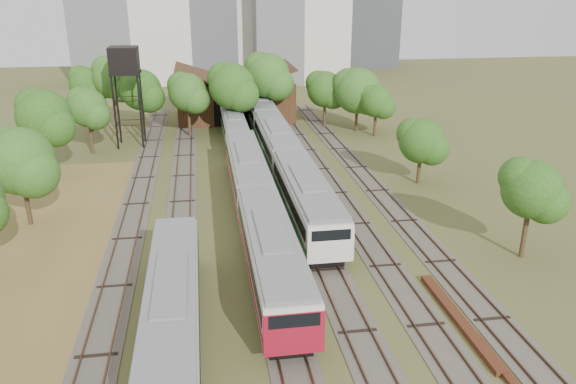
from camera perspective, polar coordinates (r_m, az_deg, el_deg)
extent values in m
plane|color=#475123|center=(29.42, 4.90, -17.82)|extent=(240.00, 240.00, 0.00)
cube|color=brown|center=(37.37, -26.98, -11.14)|extent=(14.00, 60.00, 0.04)
cube|color=#4C473D|center=(51.09, -15.16, -1.20)|extent=(2.60, 80.00, 0.06)
cube|color=#472D1E|center=(51.15, -15.97, -1.15)|extent=(0.08, 80.00, 0.14)
cube|color=#472D1E|center=(50.98, -14.37, -1.07)|extent=(0.08, 80.00, 0.14)
cube|color=#4C473D|center=(50.78, -10.68, -0.97)|extent=(2.60, 80.00, 0.06)
cube|color=#472D1E|center=(50.78, -11.50, -0.91)|extent=(0.08, 80.00, 0.14)
cube|color=#472D1E|center=(50.72, -9.88, -0.83)|extent=(0.08, 80.00, 0.14)
cube|color=#4C473D|center=(50.89, -3.93, -0.60)|extent=(2.60, 80.00, 0.06)
cube|color=#472D1E|center=(50.81, -4.73, -0.55)|extent=(0.08, 80.00, 0.14)
cube|color=#472D1E|center=(50.92, -3.12, -0.46)|extent=(0.08, 80.00, 0.14)
cube|color=#4C473D|center=(51.36, 0.52, -0.35)|extent=(2.60, 80.00, 0.06)
cube|color=#472D1E|center=(51.22, -0.27, -0.30)|extent=(0.08, 80.00, 0.14)
cube|color=#472D1E|center=(51.44, 1.31, -0.21)|extent=(0.08, 80.00, 0.14)
cube|color=#4C473D|center=(52.13, 4.86, -0.11)|extent=(2.60, 80.00, 0.06)
cube|color=#472D1E|center=(51.93, 4.10, -0.06)|extent=(0.08, 80.00, 0.14)
cube|color=#472D1E|center=(52.26, 5.63, 0.03)|extent=(0.08, 80.00, 0.14)
cube|color=#4C473D|center=(53.19, 9.05, 0.12)|extent=(2.60, 80.00, 0.06)
cube|color=#472D1E|center=(52.94, 8.32, 0.17)|extent=(0.08, 80.00, 0.14)
cube|color=#472D1E|center=(53.37, 9.79, 0.26)|extent=(0.08, 80.00, 0.14)
cube|color=black|center=(36.44, -1.62, -8.79)|extent=(2.30, 15.64, 0.83)
cube|color=silver|center=(35.63, -1.65, -6.37)|extent=(3.03, 17.00, 2.61)
cube|color=black|center=(35.49, -1.66, -5.92)|extent=(3.09, 15.64, 0.89)
cube|color=slate|center=(34.99, -1.68, -4.19)|extent=(2.78, 16.66, 0.38)
cube|color=maroon|center=(35.97, -1.64, -7.41)|extent=(3.09, 16.66, 0.47)
cube|color=maroon|center=(28.48, 0.62, -14.16)|extent=(3.07, 0.25, 2.35)
cube|color=black|center=(52.35, -4.11, 0.45)|extent=(2.30, 15.64, 0.83)
cube|color=silver|center=(51.79, -4.16, 2.25)|extent=(3.03, 17.00, 2.61)
cube|color=black|center=(51.69, -4.16, 2.58)|extent=(3.09, 15.64, 0.89)
cube|color=slate|center=(51.35, -4.20, 3.83)|extent=(2.78, 16.66, 0.38)
cube|color=maroon|center=(52.02, -4.13, 1.48)|extent=(3.09, 16.66, 0.47)
cube|color=black|center=(45.28, 1.87, -2.74)|extent=(2.34, 15.64, 0.85)
cube|color=silver|center=(44.63, 1.90, -0.66)|extent=(3.09, 17.00, 2.66)
cube|color=black|center=(44.51, 1.90, -0.27)|extent=(3.15, 15.64, 0.91)
cube|color=slate|center=(44.10, 1.92, 1.19)|extent=(2.84, 16.66, 0.38)
cube|color=#1C7129|center=(44.90, 1.89, -1.55)|extent=(3.15, 16.66, 0.48)
cube|color=silver|center=(37.09, 4.34, -5.45)|extent=(3.13, 0.25, 2.40)
cube|color=black|center=(61.56, -1.17, 3.56)|extent=(2.34, 15.64, 0.85)
cube|color=silver|center=(61.07, -1.18, 5.14)|extent=(3.09, 17.00, 2.66)
cube|color=black|center=(60.99, -1.18, 5.43)|extent=(3.15, 15.64, 0.91)
cube|color=slate|center=(60.69, -1.19, 6.53)|extent=(2.84, 16.66, 0.38)
cube|color=#1C7129|center=(61.27, -1.17, 4.47)|extent=(3.15, 16.66, 0.48)
cube|color=black|center=(78.36, -2.93, 7.19)|extent=(2.34, 15.64, 0.85)
cube|color=silver|center=(77.98, -2.96, 8.45)|extent=(3.09, 17.00, 2.66)
cube|color=black|center=(77.92, -2.96, 8.68)|extent=(3.15, 15.64, 0.91)
cube|color=slate|center=(77.68, -2.98, 9.55)|extent=(2.84, 16.66, 0.38)
cube|color=#1C7129|center=(78.14, -2.95, 7.91)|extent=(3.15, 16.66, 0.48)
cube|color=black|center=(70.01, -5.46, 5.48)|extent=(2.01, 14.72, 0.73)
cube|color=silver|center=(69.64, -5.50, 6.68)|extent=(2.65, 16.00, 2.28)
cube|color=black|center=(69.58, -5.51, 6.90)|extent=(2.71, 14.72, 0.78)
cube|color=slate|center=(69.35, -5.54, 7.73)|extent=(2.44, 15.68, 0.33)
cube|color=#1C7129|center=(69.79, -5.49, 6.17)|extent=(2.71, 15.68, 0.41)
cube|color=silver|center=(61.98, -5.01, 4.88)|extent=(2.69, 0.25, 2.05)
cube|color=black|center=(31.86, -11.45, -13.98)|extent=(2.13, 16.56, 0.78)
cube|color=gray|center=(31.00, -11.65, -11.54)|extent=(2.81, 18.00, 2.42)
cube|color=black|center=(30.85, -11.69, -11.08)|extent=(2.87, 16.56, 0.82)
cube|color=slate|center=(30.31, -11.84, -9.30)|extent=(2.59, 17.64, 0.35)
cylinder|color=black|center=(68.18, -17.18, 7.64)|extent=(0.21, 0.21, 8.51)
cylinder|color=black|center=(67.83, -14.76, 7.81)|extent=(0.21, 0.21, 8.51)
cylinder|color=black|center=(70.97, -16.89, 8.13)|extent=(0.21, 0.21, 8.51)
cylinder|color=black|center=(70.63, -14.56, 8.30)|extent=(0.21, 0.21, 8.51)
cube|color=black|center=(68.65, -16.20, 11.52)|extent=(3.35, 3.35, 0.20)
cube|color=black|center=(68.45, -16.33, 12.79)|extent=(3.19, 3.19, 2.87)
cube|color=#542918|center=(34.33, 16.94, -12.25)|extent=(0.66, 9.83, 0.33)
cube|color=#542918|center=(30.55, 21.82, -17.50)|extent=(0.48, 7.64, 0.25)
cube|color=#382114|center=(82.01, -5.42, 9.37)|extent=(16.00, 11.00, 5.50)
cube|color=#382114|center=(81.30, -8.37, 11.55)|extent=(8.45, 11.55, 2.96)
cube|color=#382114|center=(81.79, -2.64, 11.79)|extent=(8.45, 11.55, 2.96)
cube|color=black|center=(76.79, -5.13, 8.22)|extent=(6.40, 0.15, 4.12)
cylinder|color=#382616|center=(49.09, -25.00, -0.76)|extent=(0.36, 0.36, 4.19)
sphere|color=#1E4B14|center=(48.13, -25.57, 2.85)|extent=(5.29, 5.29, 5.29)
cylinder|color=#382616|center=(60.17, -23.05, 3.54)|extent=(0.36, 0.36, 4.92)
sphere|color=#1E4B14|center=(59.30, -23.55, 7.05)|extent=(5.18, 5.18, 5.18)
cylinder|color=#382616|center=(67.79, -19.37, 5.42)|extent=(0.36, 0.36, 4.15)
sphere|color=#1E4B14|center=(67.10, -19.69, 8.07)|extent=(4.35, 4.35, 4.35)
cylinder|color=#382616|center=(78.50, -19.43, 7.57)|extent=(0.36, 0.36, 4.80)
sphere|color=#1E4B14|center=(77.85, -19.75, 10.22)|extent=(4.47, 4.47, 4.47)
cylinder|color=#382616|center=(76.86, -17.00, 7.85)|extent=(0.36, 0.36, 5.48)
sphere|color=#1E4B14|center=(76.13, -17.33, 10.96)|extent=(5.19, 5.19, 5.19)
cylinder|color=#382616|center=(74.39, -14.48, 7.34)|extent=(0.36, 0.36, 4.57)
sphere|color=#1E4B14|center=(73.72, -14.72, 10.01)|extent=(5.14, 5.14, 5.14)
cylinder|color=#382616|center=(72.48, -10.01, 7.28)|extent=(0.36, 0.36, 4.42)
sphere|color=#1E4B14|center=(71.81, -10.18, 9.93)|extent=(4.75, 4.75, 4.75)
cylinder|color=#382616|center=(71.51, -5.60, 7.57)|extent=(0.36, 0.36, 5.03)
sphere|color=#1E4B14|center=(70.77, -5.71, 10.64)|extent=(5.69, 5.69, 5.69)
cylinder|color=#382616|center=(76.36, -2.03, 8.61)|extent=(0.36, 0.36, 5.43)
sphere|color=#1E4B14|center=(75.62, -2.07, 11.73)|extent=(5.87, 5.87, 5.87)
cylinder|color=#382616|center=(76.66, 3.73, 8.09)|extent=(0.36, 0.36, 4.01)
sphere|color=#1E4B14|center=(76.07, 3.78, 10.37)|extent=(4.81, 4.81, 4.81)
cylinder|color=#382616|center=(74.77, 6.97, 7.74)|extent=(0.36, 0.36, 4.18)
sphere|color=#1E4B14|center=(74.15, 7.08, 10.17)|extent=(5.92, 5.92, 5.92)
cylinder|color=#382616|center=(42.57, 22.94, -3.67)|extent=(0.36, 0.36, 4.01)
sphere|color=#1E4B14|center=(41.50, 23.51, 0.25)|extent=(4.04, 4.04, 4.04)
cylinder|color=#382616|center=(55.57, 13.18, 2.51)|extent=(0.36, 0.36, 3.34)
sphere|color=#1E4B14|center=(54.86, 13.39, 5.08)|extent=(4.31, 4.31, 4.31)
cylinder|color=#382616|center=(72.58, 8.84, 6.99)|extent=(0.36, 0.36, 3.50)
sphere|color=#1E4B14|center=(72.02, 8.96, 9.08)|extent=(4.01, 4.01, 4.01)
cube|color=#3C4044|center=(138.37, 8.24, 18.36)|extent=(12.00, 12.00, 28.00)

